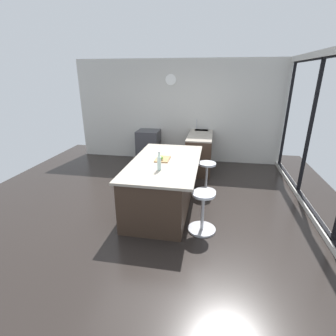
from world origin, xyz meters
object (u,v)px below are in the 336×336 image
object	(u,v)px
stool_middle	(203,213)
water_bottle	(159,163)
kitchen_island	(163,183)
stool_by_window	(206,179)
oven_range	(149,146)
cutting_board	(163,159)
apple_green	(161,158)

from	to	relation	value
stool_middle	water_bottle	size ratio (longest dim) A/B	2.09
kitchen_island	stool_by_window	world-z (taller)	kitchen_island
stool_by_window	stool_middle	xyz separation A→B (m)	(1.40, 0.00, 0.00)
oven_range	water_bottle	xyz separation A→B (m)	(2.97, 0.96, 0.57)
stool_middle	cutting_board	xyz separation A→B (m)	(-0.76, -0.78, 0.59)
cutting_board	apple_green	size ratio (longest dim) A/B	4.93
apple_green	oven_range	bearing A→B (deg)	-160.54
oven_range	stool_middle	distance (m)	3.62
oven_range	stool_middle	bearing A→B (deg)	27.78
stool_middle	kitchen_island	bearing A→B (deg)	-132.20
stool_by_window	stool_middle	bearing A→B (deg)	0.00
stool_by_window	apple_green	world-z (taller)	apple_green
stool_middle	oven_range	bearing A→B (deg)	-152.22
stool_middle	apple_green	bearing A→B (deg)	-130.26
oven_range	cutting_board	bearing A→B (deg)	20.29
oven_range	kitchen_island	distance (m)	2.66
kitchen_island	stool_middle	world-z (taller)	kitchen_island
kitchen_island	cutting_board	size ratio (longest dim) A/B	6.13
stool_middle	water_bottle	world-z (taller)	water_bottle
apple_green	water_bottle	bearing A→B (deg)	8.17
stool_by_window	apple_green	xyz separation A→B (m)	(0.73, -0.79, 0.63)
water_bottle	stool_by_window	bearing A→B (deg)	148.08
kitchen_island	water_bottle	world-z (taller)	water_bottle
oven_range	apple_green	size ratio (longest dim) A/B	12.00
kitchen_island	apple_green	size ratio (longest dim) A/B	30.23
kitchen_island	apple_green	distance (m)	0.50
stool_by_window	kitchen_island	bearing A→B (deg)	-47.80
kitchen_island	stool_by_window	xyz separation A→B (m)	(-0.70, 0.77, -0.14)
water_bottle	stool_middle	bearing A→B (deg)	72.65
kitchen_island	stool_middle	size ratio (longest dim) A/B	3.38
stool_by_window	apple_green	size ratio (longest dim) A/B	8.93
oven_range	apple_green	xyz separation A→B (m)	(2.53, 0.89, 0.50)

